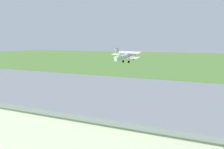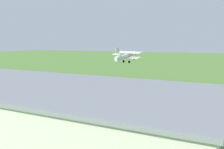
{
  "view_description": "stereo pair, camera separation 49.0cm",
  "coord_description": "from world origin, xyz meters",
  "px_view_note": "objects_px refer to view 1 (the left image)",
  "views": [
    {
      "loc": [
        -19.27,
        60.94,
        11.95
      ],
      "look_at": [
        -0.6,
        15.65,
        5.14
      ],
      "focal_mm": 38.64,
      "sensor_mm": 36.0,
      "label": 1
    },
    {
      "loc": [
        -19.72,
        60.76,
        11.95
      ],
      "look_at": [
        -0.6,
        15.65,
        5.14
      ],
      "focal_mm": 38.64,
      "sensor_mm": 36.0,
      "label": 2
    }
  ],
  "objects_px": {
    "biplane": "(126,56)",
    "person_at_fence_line": "(208,125)",
    "hangar": "(44,115)",
    "car_grey": "(7,98)",
    "person_watching_takeoff": "(188,115)"
  },
  "relations": [
    {
      "from": "car_grey",
      "to": "person_watching_takeoff",
      "type": "height_order",
      "value": "car_grey"
    },
    {
      "from": "biplane",
      "to": "car_grey",
      "type": "relative_size",
      "value": 1.72
    },
    {
      "from": "hangar",
      "to": "biplane",
      "type": "relative_size",
      "value": 4.88
    },
    {
      "from": "biplane",
      "to": "person_at_fence_line",
      "type": "xyz_separation_m",
      "value": [
        -19.52,
        22.56,
        -7.53
      ]
    },
    {
      "from": "hangar",
      "to": "biplane",
      "type": "distance_m",
      "value": 34.81
    },
    {
      "from": "hangar",
      "to": "car_grey",
      "type": "bearing_deg",
      "value": -34.21
    },
    {
      "from": "hangar",
      "to": "person_at_fence_line",
      "type": "bearing_deg",
      "value": -145.69
    },
    {
      "from": "biplane",
      "to": "person_watching_takeoff",
      "type": "bearing_deg",
      "value": 131.11
    },
    {
      "from": "car_grey",
      "to": "person_at_fence_line",
      "type": "relative_size",
      "value": 2.77
    },
    {
      "from": "biplane",
      "to": "person_at_fence_line",
      "type": "relative_size",
      "value": 4.78
    },
    {
      "from": "hangar",
      "to": "biplane",
      "type": "bearing_deg",
      "value": -86.44
    },
    {
      "from": "person_watching_takeoff",
      "to": "hangar",
      "type": "bearing_deg",
      "value": 46.34
    },
    {
      "from": "biplane",
      "to": "person_at_fence_line",
      "type": "bearing_deg",
      "value": 130.87
    },
    {
      "from": "biplane",
      "to": "car_grey",
      "type": "bearing_deg",
      "value": 51.3
    },
    {
      "from": "hangar",
      "to": "person_watching_takeoff",
      "type": "xyz_separation_m",
      "value": [
        -14.57,
        -15.27,
        -2.82
      ]
    }
  ]
}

